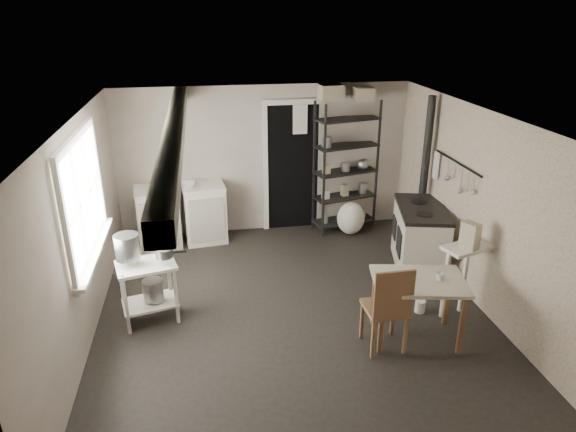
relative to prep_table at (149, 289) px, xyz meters
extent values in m
plane|color=black|center=(1.64, -0.09, -0.40)|extent=(5.00, 5.00, 0.00)
plane|color=white|center=(1.64, -0.09, 1.90)|extent=(5.00, 5.00, 0.00)
cube|color=#B7AA9C|center=(1.64, 2.41, 0.75)|extent=(4.50, 0.02, 2.30)
cube|color=#B7AA9C|center=(1.64, -2.59, 0.75)|extent=(4.50, 0.02, 2.30)
cube|color=#B7AA9C|center=(-0.61, -0.09, 0.75)|extent=(0.02, 5.00, 2.30)
cube|color=#B7AA9C|center=(3.89, -0.09, 0.75)|extent=(0.02, 5.00, 2.30)
cylinder|color=#AAAAAC|center=(-0.17, 0.02, 0.54)|extent=(0.33, 0.33, 0.29)
cylinder|color=#AAAAAC|center=(0.21, -0.01, 0.45)|extent=(0.25, 0.25, 0.11)
cylinder|color=#AAAAAC|center=(0.05, 0.00, -0.02)|extent=(0.23, 0.23, 0.25)
imported|color=silver|center=(0.46, 2.07, 0.56)|extent=(0.31, 0.31, 0.07)
imported|color=silver|center=(-0.01, 2.01, 0.57)|extent=(0.13, 0.13, 0.09)
imported|color=silver|center=(2.55, 2.20, 0.97)|extent=(0.09, 0.09, 0.19)
cube|color=beige|center=(2.63, 2.25, 1.61)|extent=(0.36, 0.32, 0.23)
cube|color=beige|center=(3.12, 2.19, 1.59)|extent=(0.31, 0.29, 0.19)
cube|color=beige|center=(3.58, -0.47, 0.61)|extent=(0.19, 0.23, 0.30)
imported|color=silver|center=(3.05, -0.89, 0.40)|extent=(0.12, 0.12, 0.09)
ellipsoid|color=silver|center=(2.94, 1.96, -0.16)|extent=(0.48, 0.42, 0.53)
cylinder|color=silver|center=(3.13, -0.37, -0.33)|extent=(0.13, 0.13, 0.15)
camera|label=1|loc=(0.71, -5.24, 2.98)|focal=32.00mm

